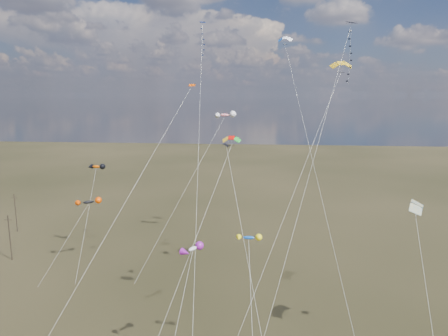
# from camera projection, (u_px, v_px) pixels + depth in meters

# --- Properties ---
(utility_pole_near) EXTENTS (1.40, 0.20, 8.00)m
(utility_pole_near) POSITION_uv_depth(u_px,v_px,m) (10.00, 237.00, 68.09)
(utility_pole_near) COLOR black
(utility_pole_near) RESTS_ON ground
(utility_pole_far) EXTENTS (1.40, 0.20, 8.00)m
(utility_pole_far) POSITION_uv_depth(u_px,v_px,m) (16.00, 212.00, 82.58)
(utility_pole_far) COLOR black
(utility_pole_far) RESTS_ON ground
(diamond_black_high) EXTENTS (11.61, 16.73, 36.23)m
(diamond_black_high) POSITION_uv_depth(u_px,v_px,m) (345.00, 68.00, 45.01)
(diamond_black_high) COLOR black
(diamond_black_high) RESTS_ON ground
(diamond_navy_tall) EXTENTS (3.05, 26.61, 38.19)m
(diamond_navy_tall) POSITION_uv_depth(u_px,v_px,m) (202.00, 60.00, 54.40)
(diamond_navy_tall) COLOR #071547
(diamond_navy_tall) RESTS_ON ground
(diamond_black_mid) EXTENTS (5.99, 12.32, 22.26)m
(diamond_black_mid) POSITION_uv_depth(u_px,v_px,m) (238.00, 210.00, 45.25)
(diamond_black_mid) COLOR black
(diamond_black_mid) RESTS_ON ground
(diamond_orange_center) EXTENTS (14.06, 22.18, 29.47)m
(diamond_orange_center) POSITION_uv_depth(u_px,v_px,m) (147.00, 164.00, 47.87)
(diamond_orange_center) COLOR #E04400
(diamond_orange_center) RESTS_ON ground
(parafoil_yellow) EXTENTS (14.43, 16.48, 32.59)m
(parafoil_yellow) POSITION_uv_depth(u_px,v_px,m) (341.00, 64.00, 49.33)
(parafoil_yellow) COLOR gold
(parafoil_yellow) RESTS_ON ground
(parafoil_blue_white) EXTENTS (8.71, 31.82, 37.80)m
(parafoil_blue_white) POSITION_uv_depth(u_px,v_px,m) (286.00, 40.00, 64.70)
(parafoil_blue_white) COLOR #0F4AAE
(parafoil_blue_white) RESTS_ON ground
(parafoil_striped) EXTENTS (2.79, 11.88, 18.18)m
(parafoil_striped) POSITION_uv_depth(u_px,v_px,m) (417.00, 204.00, 39.60)
(parafoil_striped) COLOR gold
(parafoil_striped) RESTS_ON ground
(parafoil_tricolor) EXTENTS (9.04, 14.79, 23.82)m
(parafoil_tricolor) POSITION_uv_depth(u_px,v_px,m) (231.00, 139.00, 44.45)
(parafoil_tricolor) COLOR gold
(parafoil_tricolor) RESTS_ON ground
(novelty_black_orange) EXTENTS (6.67, 9.81, 11.58)m
(novelty_black_orange) POSITION_uv_depth(u_px,v_px,m) (88.00, 202.00, 64.53)
(novelty_black_orange) COLOR black
(novelty_black_orange) RESTS_ON ground
(novelty_orange_black) EXTENTS (2.86, 12.11, 16.57)m
(novelty_orange_black) POSITION_uv_depth(u_px,v_px,m) (96.00, 167.00, 67.90)
(novelty_orange_black) COLOR #E25100
(novelty_orange_black) RESTS_ON ground
(novelty_white_purple) EXTENTS (3.08, 8.71, 13.82)m
(novelty_white_purple) POSITION_uv_depth(u_px,v_px,m) (193.00, 249.00, 38.46)
(novelty_white_purple) COLOR silver
(novelty_white_purple) RESTS_ON ground
(novelty_redwhite_stripe) EXTENTS (13.73, 17.72, 25.26)m
(novelty_redwhite_stripe) POSITION_uv_depth(u_px,v_px,m) (225.00, 115.00, 70.86)
(novelty_redwhite_stripe) COLOR red
(novelty_redwhite_stripe) RESTS_ON ground
(novelty_blue_yellow) EXTENTS (2.46, 12.37, 14.62)m
(novelty_blue_yellow) POSITION_uv_depth(u_px,v_px,m) (249.00, 239.00, 38.99)
(novelty_blue_yellow) COLOR #0F48A9
(novelty_blue_yellow) RESTS_ON ground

